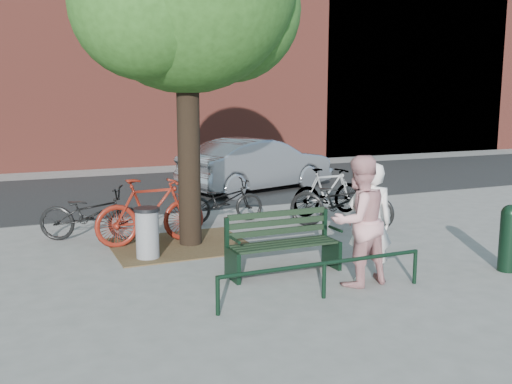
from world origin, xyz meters
name	(u,v)px	position (x,y,z in m)	size (l,w,h in m)	color
ground	(284,273)	(0.00, 0.00, 0.00)	(90.00, 90.00, 0.00)	gray
dirt_pit	(180,245)	(-1.00, 2.20, 0.01)	(2.40, 2.00, 0.02)	brown
road	(152,190)	(0.00, 8.50, 0.01)	(40.00, 7.00, 0.01)	black
townhouse_row	(107,3)	(0.17, 16.00, 6.25)	(45.00, 4.00, 14.00)	brown
park_bench	(282,241)	(0.00, 0.08, 0.48)	(1.74, 0.54, 0.97)	black
guard_railing	(324,269)	(0.00, -1.20, 0.40)	(3.06, 0.06, 0.51)	black
person_left	(370,223)	(0.95, -0.85, 0.87)	(0.64, 0.42, 1.74)	silver
person_right	(359,221)	(0.73, -0.89, 0.93)	(0.90, 0.70, 1.86)	tan
bollard	(509,236)	(3.20, -1.28, 0.56)	(0.28, 0.28, 1.04)	black
litter_bin	(147,233)	(-1.72, 1.61, 0.43)	(0.42, 0.42, 0.86)	gray
bicycle_a	(91,214)	(-2.40, 3.23, 0.51)	(0.67, 1.92, 1.01)	black
bicycle_b	(151,211)	(-1.44, 2.52, 0.61)	(0.57, 2.03, 1.22)	#63170E
bicycle_c	(223,201)	(0.39, 3.69, 0.46)	(0.61, 1.76, 0.93)	black
bicycle_d	(327,191)	(2.83, 3.50, 0.54)	(0.51, 1.79, 1.08)	gray
bicycle_e	(341,201)	(2.38, 2.20, 0.56)	(0.74, 2.13, 1.12)	black
parked_car	(257,165)	(2.71, 7.15, 0.75)	(1.60, 4.58, 1.51)	gray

